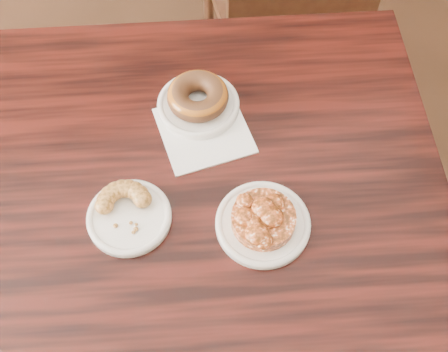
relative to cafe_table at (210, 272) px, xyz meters
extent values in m
plane|color=black|center=(0.02, 0.07, -0.38)|extent=(5.00, 5.00, 0.00)
cube|color=black|center=(0.00, 0.00, 0.00)|extent=(0.99, 0.99, 0.75)
cube|color=white|center=(0.02, 0.14, 0.38)|extent=(0.18, 0.18, 0.00)
cylinder|color=white|center=(0.02, 0.20, 0.39)|extent=(0.16, 0.16, 0.01)
cylinder|color=white|center=(-0.14, -0.02, 0.38)|extent=(0.15, 0.15, 0.01)
cylinder|color=silver|center=(0.09, -0.08, 0.38)|extent=(0.17, 0.17, 0.01)
torus|color=brown|center=(0.02, 0.20, 0.41)|extent=(0.12, 0.12, 0.04)
camera|label=1|loc=(-0.06, -0.48, 1.26)|focal=45.00mm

